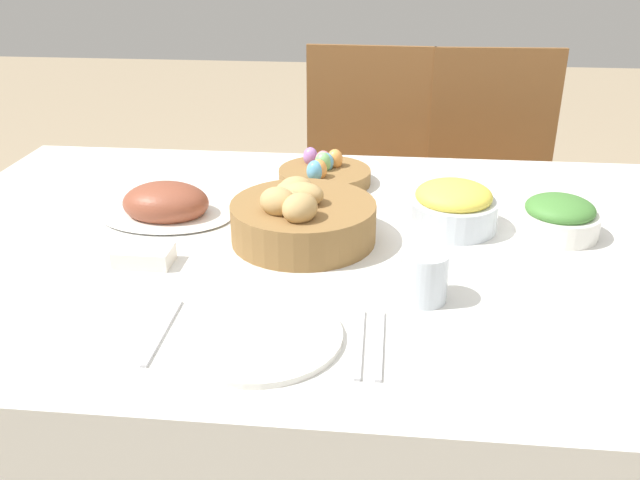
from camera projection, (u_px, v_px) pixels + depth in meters
dining_table at (336, 395)px, 1.49m from camera, size 1.76×1.10×0.75m
chair_far_center at (365, 188)px, 2.26m from camera, size 0.43×0.43×0.97m
chair_far_right at (493, 192)px, 2.22m from camera, size 0.44×0.44×0.97m
bread_basket at (302, 217)px, 1.32m from camera, size 0.28×0.28×0.13m
egg_basket at (324, 173)px, 1.62m from camera, size 0.22×0.22×0.08m
ham_platter at (166, 205)px, 1.43m from camera, size 0.28×0.20×0.09m
pineapple_bowl at (453, 206)px, 1.38m from camera, size 0.18×0.18×0.10m
green_salad_bowl at (559, 217)px, 1.35m from camera, size 0.16×0.16×0.08m
dinner_plate at (260, 336)px, 1.02m from camera, size 0.25×0.25×0.01m
fork at (163, 331)px, 1.04m from camera, size 0.01×0.18×0.00m
knife at (360, 343)px, 1.01m from camera, size 0.01×0.18×0.00m
spoon at (380, 344)px, 1.00m from camera, size 0.01×0.18×0.00m
drinking_cup at (424, 276)px, 1.11m from camera, size 0.08×0.08×0.09m
butter_dish at (144, 256)px, 1.24m from camera, size 0.10×0.06×0.03m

